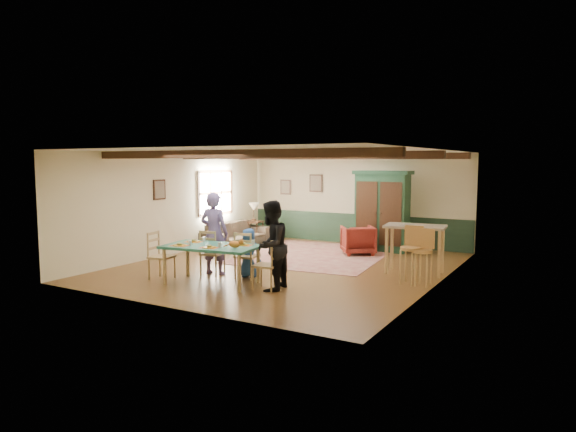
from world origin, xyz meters
The scene contains 35 objects.
floor centered at (0.00, 0.00, 0.00)m, with size 8.00×8.00×0.00m, color #543417.
wall_back centered at (0.00, 4.00, 1.35)m, with size 7.00×0.02×2.70m, color beige.
wall_left centered at (-3.50, 0.00, 1.35)m, with size 0.02×8.00×2.70m, color beige.
wall_right centered at (3.50, 0.00, 1.35)m, with size 0.02×8.00×2.70m, color beige.
ceiling centered at (0.00, 0.00, 2.70)m, with size 7.00×8.00×0.02m, color beige.
wainscot_back centered at (0.00, 3.98, 0.45)m, with size 6.95×0.03×0.90m, color #1A301F.
ceiling_beam_front centered at (0.00, -2.30, 2.61)m, with size 6.95×0.16×0.16m, color black.
ceiling_beam_mid centered at (0.00, 0.40, 2.61)m, with size 6.95×0.16×0.16m, color black.
ceiling_beam_back centered at (0.00, 3.00, 2.61)m, with size 6.95×0.16×0.16m, color black.
window_left centered at (-3.47, 1.70, 1.55)m, with size 0.06×1.60×1.30m, color white, non-canonical shape.
picture_left_wall centered at (-3.47, -0.60, 1.75)m, with size 0.04×0.42×0.52m, color gray, non-canonical shape.
picture_back_a centered at (-1.30, 3.97, 1.80)m, with size 0.45×0.04×0.55m, color gray, non-canonical shape.
picture_back_b centered at (-2.40, 3.97, 1.65)m, with size 0.38×0.04×0.48m, color gray, non-canonical shape.
dining_table centered at (-0.45, -2.30, 0.39)m, with size 1.88×1.05×0.79m, color #206653, non-canonical shape.
dining_chair_far_left centered at (-0.97, -1.61, 0.50)m, with size 0.44×0.46×0.99m, color #A58552, non-canonical shape.
dining_chair_far_right centered at (-0.14, -1.49, 0.50)m, with size 0.44×0.46×0.99m, color #A58552, non-canonical shape.
dining_chair_end_left centered at (-1.64, -2.47, 0.50)m, with size 0.44×0.46×0.99m, color #A58552, non-canonical shape.
dining_chair_end_right centered at (0.75, -2.12, 0.50)m, with size 0.44×0.46×0.99m, color #A58552, non-canonical shape.
person_man centered at (-0.98, -1.53, 0.90)m, with size 0.66×0.43×1.81m, color slate.
person_woman centered at (0.85, -2.11, 0.86)m, with size 0.84×0.65×1.73m, color black.
person_child centered at (-0.15, -1.41, 0.53)m, with size 0.51×0.33×1.05m, color #234B8E.
cat centered at (0.14, -2.32, 0.88)m, with size 0.38×0.15×0.19m, color orange, non-canonical shape.
place_setting_near_left centered at (-0.98, -2.64, 0.84)m, with size 0.42×0.31×0.11m, color orange, non-canonical shape.
place_setting_near_center centered at (-0.30, -2.54, 0.84)m, with size 0.42×0.31×0.11m, color orange, non-canonical shape.
place_setting_far_left centered at (-1.05, -2.12, 0.84)m, with size 0.42×0.31×0.11m, color orange, non-canonical shape.
place_setting_far_right centered at (0.09, -1.95, 0.84)m, with size 0.42×0.31×0.11m, color orange, non-canonical shape.
area_rug centered at (-0.13, 1.66, 0.01)m, with size 3.53×4.19×0.01m, color tan.
armoire centered at (1.16, 3.19, 1.11)m, with size 1.57×0.63×2.22m, color #153621.
armchair centered at (0.81, 2.32, 0.38)m, with size 0.82×0.84×0.77m, color #511210.
sofa centered at (-2.89, 1.90, 0.34)m, with size 2.31×0.91×0.68m, color #403428.
end_table centered at (-2.93, 2.91, 0.31)m, with size 0.50×0.50×0.62m, color black, non-canonical shape.
table_lamp centered at (-2.93, 2.91, 0.90)m, with size 0.32×0.32×0.57m, color beige, non-canonical shape.
counter_table centered at (2.80, 0.74, 0.54)m, with size 1.29×0.75×1.08m, color #B9AA90, non-canonical shape.
bar_stool_left centered at (3.02, -0.28, 0.59)m, with size 0.42×0.46×1.17m, color #AE7F43, non-canonical shape.
bar_stool_right centered at (3.25, -0.30, 0.56)m, with size 0.40×0.44×1.13m, color #AE7F43, non-canonical shape.
Camera 1 is at (5.99, -10.31, 2.45)m, focal length 32.00 mm.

